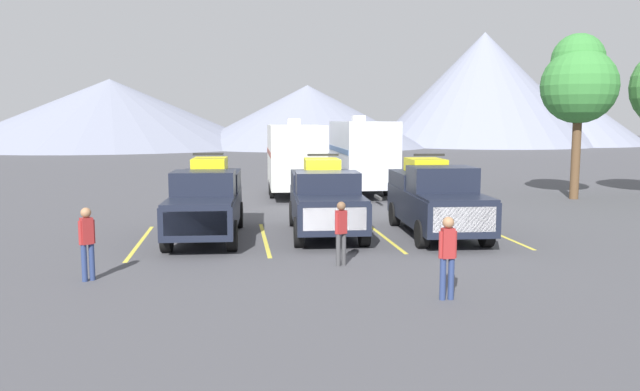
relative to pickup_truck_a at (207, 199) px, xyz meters
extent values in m
plane|color=#47474C|center=(3.63, -0.01, -1.19)|extent=(240.00, 240.00, 0.00)
cube|color=black|center=(-0.01, -0.25, -0.29)|extent=(2.27, 5.85, 0.92)
cube|color=black|center=(-0.13, -2.31, 0.21)|extent=(1.96, 1.71, 0.08)
cube|color=black|center=(-0.04, -0.76, 0.56)|extent=(1.92, 1.60, 0.78)
cube|color=slate|center=(-0.08, -1.36, 0.60)|extent=(1.73, 0.32, 0.57)
cube|color=black|center=(0.07, 1.31, 0.47)|extent=(2.06, 2.75, 0.60)
cube|color=silver|center=(-0.17, -3.09, -0.24)|extent=(1.66, 0.15, 0.64)
cylinder|color=black|center=(0.78, -2.25, -0.75)|extent=(0.33, 0.89, 0.87)
cylinder|color=black|center=(-1.02, -2.15, -0.75)|extent=(0.33, 0.89, 0.87)
cylinder|color=black|center=(0.99, 1.66, -0.75)|extent=(0.33, 0.89, 0.87)
cylinder|color=black|center=(-0.80, 1.76, -0.75)|extent=(0.33, 0.89, 0.87)
cube|color=yellow|center=(0.07, 1.31, 0.99)|extent=(1.17, 1.75, 0.45)
cylinder|color=black|center=(0.48, 0.70, 0.99)|extent=(0.20, 0.45, 0.44)
cylinder|color=black|center=(-0.40, 0.75, 0.99)|extent=(0.20, 0.45, 0.44)
cylinder|color=black|center=(0.54, 1.86, 0.99)|extent=(0.20, 0.45, 0.44)
cylinder|color=black|center=(-0.34, 1.91, 0.99)|extent=(0.20, 0.45, 0.44)
cube|color=black|center=(0.05, 0.83, 1.37)|extent=(0.98, 0.13, 0.08)
cube|color=black|center=(3.73, -0.19, -0.29)|extent=(2.36, 5.48, 0.91)
cube|color=black|center=(3.63, -2.13, 0.20)|extent=(2.06, 1.61, 0.08)
cube|color=black|center=(3.71, -0.68, 0.52)|extent=(2.01, 1.50, 0.72)
cube|color=slate|center=(3.68, -1.24, 0.56)|extent=(1.82, 0.31, 0.53)
cube|color=black|center=(3.81, 1.25, 0.44)|extent=(2.16, 2.58, 0.55)
cube|color=silver|center=(3.59, -2.85, -0.25)|extent=(1.75, 0.16, 0.64)
cylinder|color=black|center=(4.58, -2.07, -0.75)|extent=(0.33, 0.89, 0.88)
cylinder|color=black|center=(2.68, -1.97, -0.75)|extent=(0.33, 0.89, 0.88)
cylinder|color=black|center=(4.78, 1.58, -0.75)|extent=(0.33, 0.89, 0.88)
cylinder|color=black|center=(2.89, 1.68, -0.75)|extent=(0.33, 0.89, 0.88)
cube|color=yellow|center=(3.81, 1.25, 0.94)|extent=(1.22, 1.64, 0.45)
cylinder|color=black|center=(4.25, 0.69, 0.93)|extent=(0.20, 0.45, 0.44)
cylinder|color=black|center=(3.32, 0.74, 0.93)|extent=(0.20, 0.45, 0.44)
cylinder|color=black|center=(4.31, 1.77, 0.93)|extent=(0.20, 0.45, 0.44)
cylinder|color=black|center=(3.38, 1.82, 0.93)|extent=(0.20, 0.45, 0.44)
cube|color=black|center=(3.79, 0.81, 1.31)|extent=(1.03, 0.14, 0.08)
cube|color=black|center=(7.21, -0.72, -0.28)|extent=(2.37, 5.75, 0.99)
cube|color=black|center=(7.10, -2.75, 0.25)|extent=(2.06, 1.69, 0.08)
cube|color=black|center=(7.18, -1.23, 0.63)|extent=(2.02, 1.57, 0.83)
cube|color=slate|center=(7.15, -1.81, 0.67)|extent=(1.82, 0.33, 0.61)
cube|color=black|center=(7.29, 0.80, 0.46)|extent=(2.16, 2.70, 0.50)
cube|color=silver|center=(7.06, -3.51, -0.23)|extent=(1.75, 0.16, 0.69)
cylinder|color=black|center=(8.05, -2.69, -0.78)|extent=(0.32, 0.83, 0.82)
cylinder|color=black|center=(6.16, -2.58, -0.78)|extent=(0.32, 0.83, 0.82)
cylinder|color=black|center=(8.26, 1.14, -0.78)|extent=(0.32, 0.83, 0.82)
cylinder|color=black|center=(6.37, 1.25, -0.78)|extent=(0.32, 0.83, 0.82)
cube|color=yellow|center=(7.29, 0.80, 0.94)|extent=(1.22, 1.72, 0.45)
cylinder|color=black|center=(7.73, 0.21, 0.94)|extent=(0.20, 0.45, 0.44)
cylinder|color=black|center=(6.80, 0.26, 0.94)|extent=(0.20, 0.45, 0.44)
cylinder|color=black|center=(7.79, 1.35, 0.94)|extent=(0.20, 0.45, 0.44)
cylinder|color=black|center=(6.86, 1.40, 0.94)|extent=(0.20, 0.45, 0.44)
cube|color=black|center=(7.27, 0.33, 1.32)|extent=(1.03, 0.14, 0.08)
cube|color=gold|center=(-1.96, -0.59, -1.18)|extent=(0.12, 5.50, 0.01)
cube|color=gold|center=(1.77, -0.59, -1.18)|extent=(0.12, 5.50, 0.01)
cube|color=gold|center=(5.50, -0.59, -1.18)|extent=(0.12, 5.50, 0.01)
cube|color=gold|center=(9.22, -0.59, -1.18)|extent=(0.12, 5.50, 0.01)
cube|color=silver|center=(3.79, 10.16, 0.79)|extent=(2.66, 6.09, 2.89)
cube|color=brown|center=(2.53, 10.20, 0.93)|extent=(0.18, 5.78, 0.24)
cube|color=silver|center=(3.81, 11.06, 2.38)|extent=(0.62, 0.72, 0.30)
cube|color=#333333|center=(3.68, 6.55, -0.87)|extent=(0.15, 1.20, 0.12)
cylinder|color=black|center=(4.91, 9.41, -0.81)|extent=(0.24, 0.77, 0.76)
cylinder|color=black|center=(2.62, 9.47, -0.81)|extent=(0.24, 0.77, 0.76)
cylinder|color=black|center=(4.95, 10.85, -0.81)|extent=(0.24, 0.77, 0.76)
cylinder|color=black|center=(2.66, 10.92, -0.81)|extent=(0.24, 0.77, 0.76)
cube|color=silver|center=(7.15, 10.64, 0.87)|extent=(2.56, 6.94, 3.06)
cube|color=#4C6B99|center=(5.96, 10.67, 1.02)|extent=(0.21, 6.60, 0.24)
cube|color=silver|center=(7.18, 11.67, 2.55)|extent=(0.62, 0.72, 0.30)
cube|color=#333333|center=(7.04, 6.60, -0.87)|extent=(0.15, 1.20, 0.12)
cylinder|color=black|center=(8.22, 9.78, -0.81)|extent=(0.24, 0.77, 0.76)
cylinder|color=black|center=(6.04, 9.84, -0.81)|extent=(0.24, 0.77, 0.76)
cylinder|color=black|center=(8.27, 11.43, -0.81)|extent=(0.24, 0.77, 0.76)
cylinder|color=black|center=(6.09, 11.50, -0.81)|extent=(0.24, 0.77, 0.76)
cylinder|color=#3F3F42|center=(3.41, -4.45, -0.78)|extent=(0.12, 0.12, 0.82)
cylinder|color=#3F3F42|center=(3.57, -4.37, -0.78)|extent=(0.12, 0.12, 0.82)
cube|color=maroon|center=(3.49, -4.41, -0.07)|extent=(0.30, 0.27, 0.58)
sphere|color=brown|center=(3.49, -4.41, 0.33)|extent=(0.22, 0.22, 0.22)
cylinder|color=maroon|center=(3.37, -4.47, -0.10)|extent=(0.10, 0.10, 0.52)
cylinder|color=maroon|center=(3.61, -4.35, -0.10)|extent=(0.10, 0.10, 0.52)
cylinder|color=navy|center=(5.20, -7.65, -0.75)|extent=(0.13, 0.13, 0.86)
cylinder|color=navy|center=(5.02, -7.65, -0.75)|extent=(0.13, 0.13, 0.86)
cube|color=maroon|center=(5.11, -7.65, -0.02)|extent=(0.25, 0.20, 0.61)
sphere|color=#9E704C|center=(5.11, -7.65, 0.41)|extent=(0.23, 0.23, 0.23)
cylinder|color=maroon|center=(5.25, -7.65, -0.05)|extent=(0.10, 0.10, 0.55)
cylinder|color=maroon|center=(4.97, -7.65, -0.05)|extent=(0.10, 0.10, 0.55)
cylinder|color=navy|center=(-2.39, -5.03, -0.76)|extent=(0.12, 0.12, 0.85)
cylinder|color=navy|center=(-2.54, -5.13, -0.76)|extent=(0.12, 0.12, 0.85)
cube|color=maroon|center=(-2.46, -5.08, -0.03)|extent=(0.32, 0.30, 0.60)
sphere|color=#9E704C|center=(-2.46, -5.08, 0.39)|extent=(0.23, 0.23, 0.23)
cylinder|color=maroon|center=(-2.35, -5.01, -0.06)|extent=(0.10, 0.10, 0.54)
cylinder|color=maroon|center=(-2.58, -5.16, -0.06)|extent=(0.10, 0.10, 0.54)
cylinder|color=brown|center=(16.56, 7.32, 0.99)|extent=(0.40, 0.40, 4.35)
sphere|color=#387F38|center=(16.56, 7.32, 4.02)|extent=(3.43, 3.43, 3.43)
sphere|color=#387F38|center=(16.62, 7.62, 5.22)|extent=(2.40, 2.40, 2.40)
cone|color=gray|center=(-15.93, 70.68, 3.49)|extent=(43.85, 43.85, 9.34)
cone|color=gray|center=(11.20, 67.09, 3.07)|extent=(33.17, 33.17, 8.52)
cone|color=gray|center=(37.97, 69.92, 7.12)|extent=(32.62, 32.62, 16.60)
cone|color=gray|center=(49.60, 71.66, 4.05)|extent=(28.32, 28.32, 10.48)
camera|label=1|loc=(0.85, -19.50, 2.44)|focal=34.88mm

